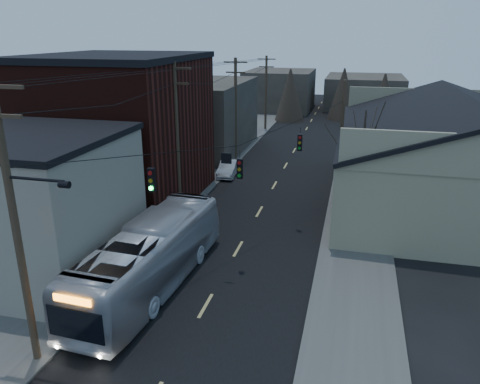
% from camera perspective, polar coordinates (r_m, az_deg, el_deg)
% --- Properties ---
extents(road_surface, '(9.00, 110.00, 0.02)m').
position_cam_1_polar(road_surface, '(41.43, 5.16, 2.50)').
color(road_surface, black).
rests_on(road_surface, ground).
extents(sidewalk_left, '(4.00, 110.00, 0.12)m').
position_cam_1_polar(sidewalk_left, '(42.83, -3.46, 3.15)').
color(sidewalk_left, '#474744').
rests_on(sidewalk_left, ground).
extents(sidewalk_right, '(4.00, 110.00, 0.12)m').
position_cam_1_polar(sidewalk_right, '(41.01, 14.18, 1.88)').
color(sidewalk_right, '#474744').
rests_on(sidewalk_right, ground).
extents(building_clapboard, '(8.00, 8.00, 7.00)m').
position_cam_1_polar(building_clapboard, '(24.97, -23.73, -1.85)').
color(building_clapboard, gray).
rests_on(building_clapboard, ground).
extents(building_brick, '(10.00, 12.00, 10.00)m').
position_cam_1_polar(building_brick, '(34.00, -14.38, 7.02)').
color(building_brick, black).
rests_on(building_brick, ground).
extents(building_left_far, '(9.00, 14.00, 7.00)m').
position_cam_1_polar(building_left_far, '(48.55, -4.86, 9.16)').
color(building_left_far, '#342F2A').
rests_on(building_left_far, ground).
extents(warehouse, '(16.16, 20.60, 7.73)m').
position_cam_1_polar(warehouse, '(36.18, 24.78, 2.79)').
color(warehouse, gray).
rests_on(warehouse, ground).
extents(building_far_left, '(10.00, 12.00, 6.00)m').
position_cam_1_polar(building_far_left, '(75.76, 4.88, 12.28)').
color(building_far_left, '#342F2A').
rests_on(building_far_left, ground).
extents(building_far_right, '(12.00, 14.00, 5.00)m').
position_cam_1_polar(building_far_right, '(79.86, 14.91, 11.71)').
color(building_far_right, '#342F2A').
rests_on(building_far_right, ground).
extents(bare_tree, '(0.40, 0.40, 7.20)m').
position_cam_1_polar(bare_tree, '(30.42, 14.56, 2.91)').
color(bare_tree, black).
rests_on(bare_tree, ground).
extents(utility_lines, '(11.24, 45.28, 10.50)m').
position_cam_1_polar(utility_lines, '(35.30, -1.15, 7.95)').
color(utility_lines, '#382B1E').
rests_on(utility_lines, ground).
extents(bus, '(3.43, 11.67, 3.21)m').
position_cam_1_polar(bus, '(22.64, -10.90, -7.85)').
color(bus, '#AAADB6').
rests_on(bus, ground).
extents(parked_car, '(1.64, 4.02, 1.30)m').
position_cam_1_polar(parked_car, '(39.96, -1.43, 2.90)').
color(parked_car, '#ABAFB3').
rests_on(parked_car, ground).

